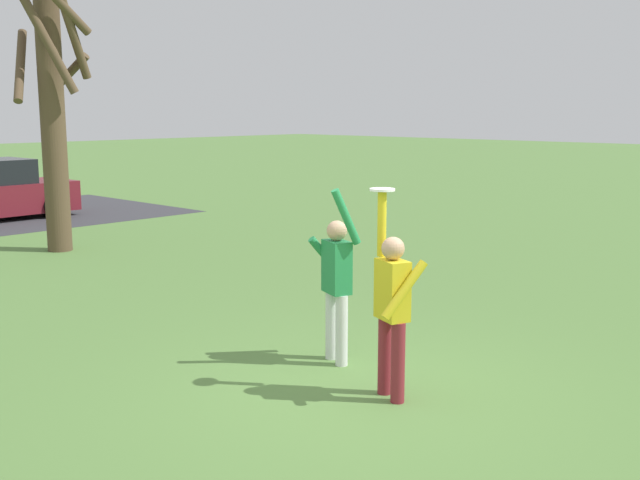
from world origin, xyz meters
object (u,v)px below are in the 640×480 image
(person_catcher, at_px, (392,303))
(person_defender, at_px, (337,279))
(frisbee_disc, at_px, (382,190))
(bare_tree_tall, at_px, (53,111))

(person_catcher, bearing_deg, person_defender, 0.00)
(person_catcher, distance_m, frisbee_disc, 1.13)
(person_catcher, height_order, person_defender, person_catcher)
(bare_tree_tall, bearing_deg, person_defender, -98.70)
(person_defender, bearing_deg, frisbee_disc, 0.00)
(person_catcher, relative_size, person_defender, 1.02)
(person_defender, relative_size, frisbee_disc, 8.03)
(person_catcher, height_order, bare_tree_tall, bare_tree_tall)
(person_defender, bearing_deg, person_catcher, 0.00)
(frisbee_disc, height_order, bare_tree_tall, bare_tree_tall)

